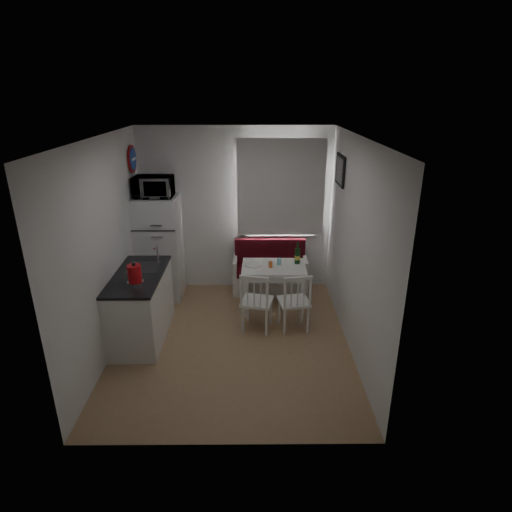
% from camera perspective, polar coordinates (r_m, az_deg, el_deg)
% --- Properties ---
extents(floor, '(3.00, 3.50, 0.02)m').
position_cam_1_polar(floor, '(5.74, -3.10, -11.30)').
color(floor, '#A07F55').
rests_on(floor, ground).
extents(ceiling, '(3.00, 3.50, 0.02)m').
position_cam_1_polar(ceiling, '(4.86, -3.73, 15.50)').
color(ceiling, white).
rests_on(ceiling, wall_back).
extents(wall_back, '(3.00, 0.02, 2.60)m').
position_cam_1_polar(wall_back, '(6.82, -2.68, 6.10)').
color(wall_back, white).
rests_on(wall_back, floor).
extents(wall_front, '(3.00, 0.02, 2.60)m').
position_cam_1_polar(wall_front, '(3.57, -4.75, -8.88)').
color(wall_front, white).
rests_on(wall_front, floor).
extents(wall_left, '(0.02, 3.50, 2.60)m').
position_cam_1_polar(wall_left, '(5.44, -19.37, 0.87)').
color(wall_left, white).
rests_on(wall_left, floor).
extents(wall_right, '(0.02, 3.50, 2.60)m').
position_cam_1_polar(wall_right, '(5.29, 13.06, 0.98)').
color(wall_right, white).
rests_on(wall_right, floor).
extents(window, '(1.22, 0.06, 1.47)m').
position_cam_1_polar(window, '(6.72, 3.31, 8.71)').
color(window, white).
rests_on(window, wall_back).
extents(curtain, '(1.35, 0.02, 1.50)m').
position_cam_1_polar(curtain, '(6.64, 3.35, 9.00)').
color(curtain, white).
rests_on(curtain, wall_back).
extents(kitchen_counter, '(0.62, 1.32, 1.16)m').
position_cam_1_polar(kitchen_counter, '(5.82, -15.07, -6.37)').
color(kitchen_counter, white).
rests_on(kitchen_counter, floor).
extents(wall_sign, '(0.03, 0.40, 0.40)m').
position_cam_1_polar(wall_sign, '(6.58, -16.12, 12.31)').
color(wall_sign, navy).
rests_on(wall_sign, wall_left).
extents(picture_frame, '(0.04, 0.52, 0.42)m').
position_cam_1_polar(picture_frame, '(6.13, 11.14, 11.19)').
color(picture_frame, black).
rests_on(picture_frame, wall_right).
extents(bench, '(1.19, 0.46, 0.85)m').
position_cam_1_polar(bench, '(6.93, 1.87, -2.57)').
color(bench, white).
rests_on(bench, floor).
extents(dining_table, '(0.94, 0.67, 0.69)m').
position_cam_1_polar(dining_table, '(6.25, 2.38, -2.00)').
color(dining_table, white).
rests_on(dining_table, floor).
extents(chair_left, '(0.48, 0.47, 0.46)m').
position_cam_1_polar(chair_left, '(5.68, 0.14, -5.44)').
color(chair_left, white).
rests_on(chair_left, floor).
extents(chair_right, '(0.46, 0.44, 0.46)m').
position_cam_1_polar(chair_right, '(5.71, 5.19, -5.44)').
color(chair_right, white).
rests_on(chair_right, floor).
extents(fridge, '(0.64, 0.64, 1.61)m').
position_cam_1_polar(fridge, '(6.79, -12.72, 1.13)').
color(fridge, white).
rests_on(fridge, floor).
extents(microwave, '(0.56, 0.38, 0.31)m').
position_cam_1_polar(microwave, '(6.48, -13.50, 8.96)').
color(microwave, white).
rests_on(microwave, fridge).
extents(kettle, '(0.20, 0.20, 0.26)m').
position_cam_1_polar(kettle, '(5.32, -15.87, -2.30)').
color(kettle, red).
rests_on(kettle, kitchen_counter).
extents(wine_bottle, '(0.08, 0.08, 0.32)m').
position_cam_1_polar(wine_bottle, '(6.28, 5.56, 0.39)').
color(wine_bottle, '#123A17').
rests_on(wine_bottle, dining_table).
extents(drinking_glass_orange, '(0.05, 0.05, 0.09)m').
position_cam_1_polar(drinking_glass_orange, '(6.15, 1.95, -1.14)').
color(drinking_glass_orange, orange).
rests_on(drinking_glass_orange, dining_table).
extents(drinking_glass_blue, '(0.06, 0.06, 0.10)m').
position_cam_1_polar(drinking_glass_blue, '(6.25, 3.11, -0.74)').
color(drinking_glass_blue, '#89D5EA').
rests_on(drinking_glass_blue, dining_table).
extents(plate, '(0.24, 0.24, 0.02)m').
position_cam_1_polar(plate, '(6.23, -0.38, -1.20)').
color(plate, white).
rests_on(plate, dining_table).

